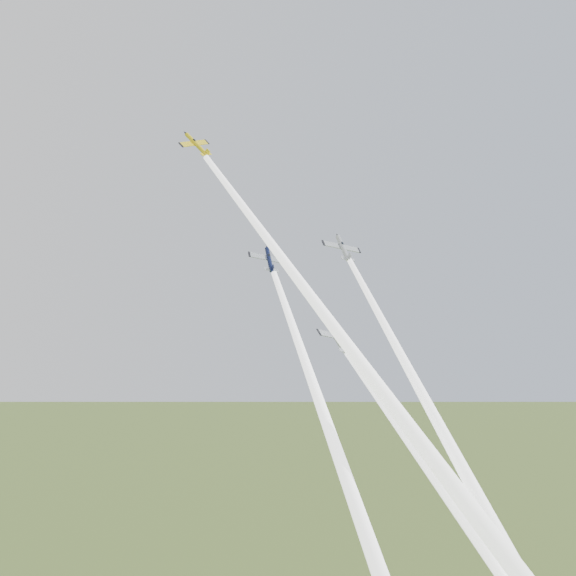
{
  "coord_description": "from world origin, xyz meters",
  "views": [
    {
      "loc": [
        -72.26,
        -96.09,
        83.4
      ],
      "look_at": [
        0.0,
        -6.0,
        92.0
      ],
      "focal_mm": 45.0,
      "sensor_mm": 36.0,
      "label": 1
    }
  ],
  "objects": [
    {
      "name": "plane_silver_low",
      "position": [
        5.15,
        -11.73,
        84.08
      ],
      "size": [
        8.09,
        7.42,
        7.61
      ],
      "primitive_type": null,
      "rotation": [
        0.86,
        0.13,
        0.18
      ],
      "color": "#A8AEB6"
    },
    {
      "name": "plane_navy",
      "position": [
        -0.76,
        -1.99,
        96.91
      ],
      "size": [
        8.9,
        6.98,
        7.03
      ],
      "primitive_type": null,
      "rotation": [
        0.86,
        0.15,
        -0.27
      ],
      "color": "#0C1335"
    },
    {
      "name": "smoke_trail_navy",
      "position": [
        -7.76,
        -27.04,
        67.0
      ],
      "size": [
        15.83,
        48.59,
        56.67
      ],
      "primitive_type": null,
      "rotation": [
        -0.72,
        0.0,
        -0.27
      ],
      "color": "white"
    },
    {
      "name": "smoke_trail_yellow",
      "position": [
        -3.91,
        -23.03,
        83.73
      ],
      "size": [
        17.02,
        51.78,
        60.56
      ],
      "primitive_type": null,
      "rotation": [
        -0.72,
        0.0,
        0.28
      ],
      "color": "white"
    },
    {
      "name": "smoke_trail_silver_right",
      "position": [
        12.35,
        -27.24,
        69.7
      ],
      "size": [
        11.1,
        50.75,
        58.18
      ],
      "primitive_type": null,
      "rotation": [
        -0.72,
        0.0,
        -0.17
      ],
      "color": "white"
    },
    {
      "name": "smoke_trail_silver_low",
      "position": [
        9.3,
        -34.84,
        57.09
      ],
      "size": [
        10.41,
        44.41,
        50.83
      ],
      "primitive_type": null,
      "rotation": [
        -0.72,
        0.0,
        0.18
      ],
      "color": "white"
    },
    {
      "name": "plane_yellow",
      "position": [
        -11.51,
        3.61,
        115.58
      ],
      "size": [
        8.86,
        6.4,
        7.48
      ],
      "primitive_type": null,
      "rotation": [
        0.86,
        -0.3,
        0.28
      ],
      "color": "yellow"
    },
    {
      "name": "plane_silver_right",
      "position": [
        16.83,
        -0.95,
        100.36
      ],
      "size": [
        9.66,
        7.47,
        7.84
      ],
      "primitive_type": null,
      "rotation": [
        0.86,
        0.11,
        -0.17
      ],
      "color": "#AEB5BD"
    }
  ]
}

